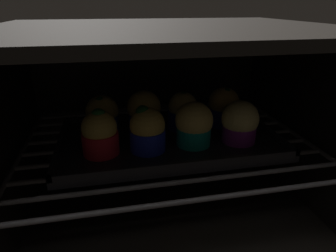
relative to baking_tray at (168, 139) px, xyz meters
The scene contains 11 objects.
oven_cavity 5.86cm from the baking_tray, 90.00° to the left, with size 59.00×47.00×37.00cm.
oven_rack 1.57cm from the baking_tray, 90.00° to the left, with size 54.80×42.00×0.80cm.
baking_tray is the anchor object (origin of this frame).
muffin_row0_col0 13.75cm from the baking_tray, 162.14° to the right, with size 6.18×6.18×8.05cm.
muffin_row0_col1 7.56cm from the baking_tray, 135.87° to the right, with size 6.18×6.18×8.14cm.
muffin_row0_col2 6.97cm from the baking_tray, 44.66° to the right, with size 6.75×6.75×8.00cm.
muffin_row0_col3 13.79cm from the baking_tray, 19.10° to the right, with size 6.76×6.76×7.80cm.
muffin_row1_col0 13.49cm from the baking_tray, 159.55° to the left, with size 6.31×6.31×7.66cm.
muffin_row1_col1 7.25cm from the baking_tray, 133.40° to the left, with size 6.64×6.64×8.20cm.
muffin_row1_col2 6.85cm from the baking_tray, 45.47° to the left, with size 6.18×6.18×7.69cm.
muffin_row1_col3 13.84cm from the baking_tray, 17.48° to the left, with size 6.32×6.32×8.09cm.
Camera 1 is at (-10.35, -29.11, 38.92)cm, focal length 31.34 mm.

